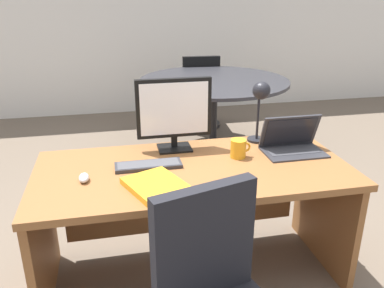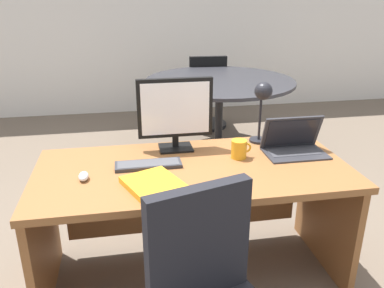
{
  "view_description": "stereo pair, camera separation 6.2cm",
  "coord_description": "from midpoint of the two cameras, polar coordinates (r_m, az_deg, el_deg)",
  "views": [
    {
      "loc": [
        -0.42,
        -1.92,
        1.63
      ],
      "look_at": [
        0.0,
        0.04,
        0.84
      ],
      "focal_mm": 36.85,
      "sensor_mm": 36.0,
      "label": 1
    },
    {
      "loc": [
        -0.35,
        -1.94,
        1.63
      ],
      "look_at": [
        0.0,
        0.04,
        0.84
      ],
      "focal_mm": 36.85,
      "sensor_mm": 36.0,
      "label": 2
    }
  ],
  "objects": [
    {
      "name": "coffee_mug",
      "position": [
        2.28,
        7.62,
        -0.73
      ],
      "size": [
        0.12,
        0.09,
        0.11
      ],
      "color": "orange",
      "rests_on": "desk"
    },
    {
      "name": "ground",
      "position": [
        3.82,
        -3.42,
        -3.93
      ],
      "size": [
        12.0,
        12.0,
        0.0
      ],
      "primitive_type": "plane",
      "color": "#6B5B4C"
    },
    {
      "name": "desk",
      "position": [
        2.3,
        0.74,
        -7.37
      ],
      "size": [
        1.72,
        0.8,
        0.72
      ],
      "color": "brown",
      "rests_on": "ground"
    },
    {
      "name": "mouse",
      "position": [
        2.08,
        -14.61,
        -4.55
      ],
      "size": [
        0.05,
        0.09,
        0.04
      ],
      "color": "silver",
      "rests_on": "desk"
    },
    {
      "name": "meeting_chair_near",
      "position": [
        4.92,
        2.34,
        6.63
      ],
      "size": [
        0.56,
        0.56,
        0.92
      ],
      "color": "black",
      "rests_on": "ground"
    },
    {
      "name": "keyboard",
      "position": [
        2.18,
        -5.53,
        -2.99
      ],
      "size": [
        0.36,
        0.12,
        0.02
      ],
      "color": "#2D2D33",
      "rests_on": "desk"
    },
    {
      "name": "monitor",
      "position": [
        2.33,
        -1.7,
        4.85
      ],
      "size": [
        0.45,
        0.16,
        0.44
      ],
      "color": "black",
      "rests_on": "desk"
    },
    {
      "name": "back_wall",
      "position": [
        5.58,
        -6.57,
        18.91
      ],
      "size": [
        10.0,
        0.1,
        2.8
      ],
      "primitive_type": "cube",
      "color": "silver",
      "rests_on": "ground"
    },
    {
      "name": "meeting_table",
      "position": [
        4.01,
        4.41,
        6.64
      ],
      "size": [
        1.49,
        1.49,
        0.8
      ],
      "color": "black",
      "rests_on": "ground"
    },
    {
      "name": "laptop",
      "position": [
        2.43,
        15.13,
        0.38
      ],
      "size": [
        0.36,
        0.24,
        0.22
      ],
      "color": "#2D2D33",
      "rests_on": "desk"
    },
    {
      "name": "book",
      "position": [
        1.94,
        -4.56,
        -5.99
      ],
      "size": [
        0.34,
        0.38,
        0.03
      ],
      "color": "orange",
      "rests_on": "desk"
    },
    {
      "name": "desk_lamp",
      "position": [
        2.46,
        10.9,
        6.39
      ],
      "size": [
        0.12,
        0.14,
        0.39
      ],
      "color": "black",
      "rests_on": "desk"
    }
  ]
}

